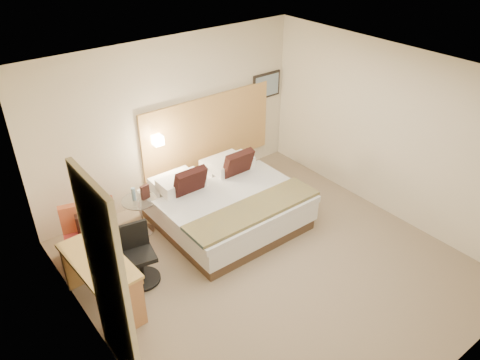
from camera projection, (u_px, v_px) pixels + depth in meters
floor at (270, 265)px, 6.61m from camera, size 4.80×5.00×0.02m
ceiling at (278, 80)px, 5.21m from camera, size 4.80×5.00×0.02m
wall_back at (171, 120)px, 7.60m from camera, size 4.80×0.02×2.70m
wall_front at (457, 299)px, 4.22m from camera, size 4.80×0.02×2.70m
wall_left at (91, 262)px, 4.64m from camera, size 0.02×5.00×2.70m
wall_right at (391, 133)px, 7.18m from camera, size 0.02×5.00×2.70m
headboard_panel at (209, 132)px, 8.15m from camera, size 2.60×0.04×1.30m
art_frame at (266, 85)px, 8.57m from camera, size 0.62×0.03×0.47m
art_canvas at (267, 86)px, 8.55m from camera, size 0.54×0.01×0.39m
lamp_arm at (156, 139)px, 7.46m from camera, size 0.02×0.12×0.02m
lamp_shade at (158, 140)px, 7.42m from camera, size 0.15×0.15×0.15m
curtain at (108, 284)px, 4.57m from camera, size 0.06×0.90×2.42m
bottle_a at (134, 194)px, 6.92m from camera, size 0.07×0.07×0.21m
menu_folder at (145, 192)px, 6.95m from camera, size 0.14×0.07×0.23m
bed at (226, 204)px, 7.32m from camera, size 2.13×2.03×1.02m
lounge_chair at (93, 238)px, 6.62m from camera, size 0.90×0.84×0.80m
side_table at (141, 214)px, 7.11m from camera, size 0.61×0.61×0.58m
desk at (101, 269)px, 5.66m from camera, size 0.62×1.24×0.76m
desk_chair at (140, 259)px, 6.20m from camera, size 0.56×0.56×0.84m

